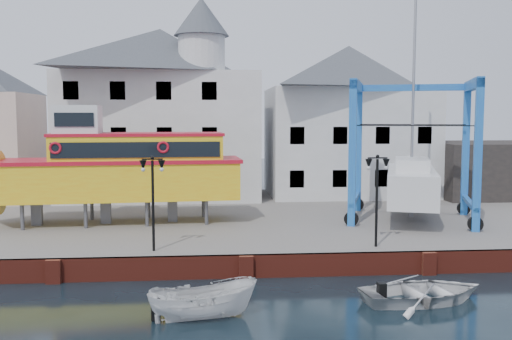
{
  "coord_description": "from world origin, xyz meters",
  "views": [
    {
      "loc": [
        -1.52,
        -23.75,
        6.89
      ],
      "look_at": [
        1.0,
        7.0,
        4.0
      ],
      "focal_mm": 40.0,
      "sensor_mm": 36.0,
      "label": 1
    }
  ],
  "objects": [
    {
      "name": "motorboat_a",
      "position": [
        -1.77,
        -4.78,
        0.0
      ],
      "size": [
        3.98,
        2.09,
        1.46
      ],
      "primitive_type": "imported",
      "rotation": [
        0.0,
        0.0,
        1.75
      ],
      "color": "silver",
      "rests_on": "ground"
    },
    {
      "name": "building_white_main",
      "position": [
        -4.87,
        18.39,
        7.34
      ],
      "size": [
        14.0,
        8.3,
        14.0
      ],
      "color": "silver",
      "rests_on": "hardstanding"
    },
    {
      "name": "shed_dark",
      "position": [
        19.0,
        17.0,
        3.0
      ],
      "size": [
        8.0,
        7.0,
        4.0
      ],
      "primitive_type": "cube",
      "color": "black",
      "rests_on": "hardstanding"
    },
    {
      "name": "motorboat_b",
      "position": [
        6.42,
        -3.56,
        0.0
      ],
      "size": [
        5.21,
        4.07,
        0.98
      ],
      "primitive_type": "imported",
      "rotation": [
        0.0,
        0.0,
        1.72
      ],
      "color": "silver",
      "rests_on": "ground"
    },
    {
      "name": "travel_lift",
      "position": [
        10.22,
        8.49,
        3.53
      ],
      "size": [
        8.47,
        10.37,
        15.22
      ],
      "rotation": [
        0.0,
        0.0,
        -0.32
      ],
      "color": "blue",
      "rests_on": "hardstanding"
    },
    {
      "name": "lamp_post_left",
      "position": [
        -4.0,
        1.2,
        4.17
      ],
      "size": [
        1.12,
        0.32,
        4.2
      ],
      "color": "black",
      "rests_on": "hardstanding"
    },
    {
      "name": "lamp_post_right",
      "position": [
        6.0,
        1.2,
        4.17
      ],
      "size": [
        1.12,
        0.32,
        4.2
      ],
      "color": "black",
      "rests_on": "hardstanding"
    },
    {
      "name": "hardstanding",
      "position": [
        0.0,
        11.0,
        0.5
      ],
      "size": [
        44.0,
        22.0,
        1.0
      ],
      "primitive_type": "cube",
      "color": "#5F5C57",
      "rests_on": "ground"
    },
    {
      "name": "building_white_right",
      "position": [
        9.0,
        19.0,
        6.6
      ],
      "size": [
        12.0,
        8.0,
        11.2
      ],
      "color": "silver",
      "rests_on": "hardstanding"
    },
    {
      "name": "tour_boat",
      "position": [
        -7.23,
        8.02,
        4.06
      ],
      "size": [
        15.14,
        4.61,
        6.5
      ],
      "rotation": [
        0.0,
        0.0,
        0.07
      ],
      "color": "#59595E",
      "rests_on": "hardstanding"
    },
    {
      "name": "ground",
      "position": [
        0.0,
        0.0,
        0.0
      ],
      "size": [
        140.0,
        140.0,
        0.0
      ],
      "primitive_type": "plane",
      "color": "black",
      "rests_on": "ground"
    },
    {
      "name": "quay_wall",
      "position": [
        -0.0,
        0.1,
        0.5
      ],
      "size": [
        44.0,
        0.47,
        1.0
      ],
      "color": "maroon",
      "rests_on": "ground"
    }
  ]
}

